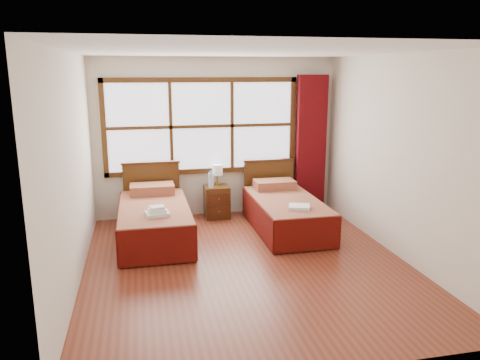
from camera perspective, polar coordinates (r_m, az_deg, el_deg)
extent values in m
plane|color=brown|center=(5.99, 0.87, -10.24)|extent=(4.50, 4.50, 0.00)
plane|color=white|center=(5.50, 0.97, 15.47)|extent=(4.50, 4.50, 0.00)
plane|color=silver|center=(7.78, -2.86, 5.17)|extent=(4.00, 0.00, 4.00)
plane|color=silver|center=(5.51, -19.79, 1.09)|extent=(0.00, 4.50, 4.50)
plane|color=silver|center=(6.35, 18.79, 2.68)|extent=(0.00, 4.50, 4.50)
cube|color=white|center=(7.69, -4.69, 6.55)|extent=(3.00, 0.02, 1.40)
cube|color=#492910|center=(7.79, -4.57, 1.12)|extent=(3.16, 0.06, 0.08)
cube|color=#492910|center=(7.62, -4.78, 12.07)|extent=(3.16, 0.06, 0.08)
cube|color=#492910|center=(7.62, -16.28, 6.02)|extent=(0.08, 0.06, 1.56)
cube|color=#492910|center=(8.02, 6.38, 6.79)|extent=(0.08, 0.06, 1.56)
cube|color=#492910|center=(7.62, -8.42, 6.40)|extent=(0.05, 0.05, 1.40)
cube|color=#492910|center=(7.75, -0.98, 6.65)|extent=(0.05, 0.05, 1.40)
cube|color=#492910|center=(7.67, -4.67, 6.54)|extent=(3.00, 0.05, 0.05)
cube|color=#5B090C|center=(8.08, 8.62, 4.41)|extent=(0.50, 0.16, 2.30)
cube|color=#3F1E0D|center=(6.86, -10.32, -6.11)|extent=(0.86, 1.72, 0.28)
cube|color=maroon|center=(6.78, -10.41, -4.06)|extent=(0.96, 1.90, 0.23)
cube|color=#5B0E09|center=(6.83, -14.42, -5.36)|extent=(0.03, 1.90, 0.48)
cube|color=#5B0E09|center=(6.85, -6.32, -4.96)|extent=(0.03, 1.90, 0.48)
cube|color=#5B0E09|center=(5.93, -10.01, -8.01)|extent=(0.96, 0.03, 0.48)
cube|color=maroon|center=(7.39, -10.66, -1.09)|extent=(0.67, 0.39, 0.15)
cube|color=#492910|center=(7.73, -10.70, -1.39)|extent=(0.90, 0.06, 0.93)
cube|color=#3F1E0D|center=(7.63, -10.85, 2.08)|extent=(0.93, 0.08, 0.04)
cube|color=#3F1E0D|center=(7.18, 5.66, -5.12)|extent=(0.83, 1.65, 0.27)
cube|color=maroon|center=(7.11, 5.70, -3.22)|extent=(0.93, 1.83, 0.22)
cube|color=#5B0E09|center=(7.02, 2.06, -4.50)|extent=(0.03, 1.83, 0.46)
cube|color=#5B0E09|center=(7.30, 9.16, -3.98)|extent=(0.03, 1.83, 0.46)
cube|color=#5B0E09|center=(6.33, 8.22, -6.64)|extent=(0.93, 0.03, 0.46)
cube|color=maroon|center=(7.67, 4.22, -0.54)|extent=(0.65, 0.38, 0.14)
cube|color=#492910|center=(8.02, 3.51, -0.78)|extent=(0.86, 0.06, 0.90)
cube|color=#3F1E0D|center=(7.93, 3.56, 2.43)|extent=(0.90, 0.08, 0.04)
cube|color=#492910|center=(7.74, -2.84, -2.68)|extent=(0.40, 0.36, 0.53)
cube|color=#3F1E0D|center=(7.59, -2.59, -3.84)|extent=(0.35, 0.02, 0.16)
cube|color=#3F1E0D|center=(7.53, -2.61, -2.29)|extent=(0.35, 0.02, 0.16)
sphere|color=#AA8839|center=(7.58, -2.57, -3.88)|extent=(0.03, 0.03, 0.03)
sphere|color=#AA8839|center=(7.52, -2.58, -2.33)|extent=(0.03, 0.03, 0.03)
cube|color=white|center=(6.30, -10.05, -4.05)|extent=(0.33, 0.29, 0.05)
cube|color=white|center=(6.29, -10.06, -3.67)|extent=(0.25, 0.22, 0.04)
cube|color=white|center=(6.27, -10.08, -3.33)|extent=(0.20, 0.18, 0.04)
cube|color=white|center=(6.62, 7.24, -3.27)|extent=(0.36, 0.34, 0.05)
cylinder|color=#C18B3E|center=(7.80, -2.77, -0.47)|extent=(0.11, 0.11, 0.02)
cylinder|color=#C18B3E|center=(7.78, -2.78, 0.12)|extent=(0.02, 0.02, 0.14)
cylinder|color=silver|center=(7.75, -2.79, 1.27)|extent=(0.17, 0.17, 0.17)
cylinder|color=silver|center=(7.56, -3.60, -0.04)|extent=(0.07, 0.07, 0.24)
cylinder|color=#1752B0|center=(7.53, -3.62, 0.98)|extent=(0.04, 0.04, 0.03)
cylinder|color=silver|center=(7.59, -3.46, -0.15)|extent=(0.06, 0.06, 0.20)
cylinder|color=#1752B0|center=(7.56, -3.47, 0.69)|extent=(0.03, 0.03, 0.03)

